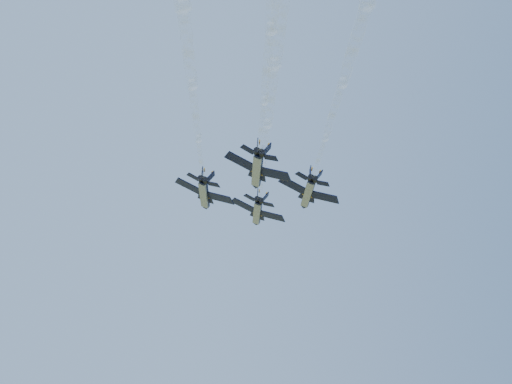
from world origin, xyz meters
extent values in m
cylinder|color=black|center=(5.21, 13.35, 96.82)|extent=(3.72, 11.99, 1.97)
cone|color=black|center=(6.27, 20.35, 96.82)|extent=(2.29, 2.59, 1.97)
ellipsoid|color=black|center=(5.85, 16.32, 97.27)|extent=(1.39, 2.28, 1.00)
cube|color=gray|center=(5.00, 13.38, 96.28)|extent=(2.96, 10.71, 0.87)
cube|color=black|center=(2.29, 13.07, 97.85)|extent=(5.27, 3.61, 2.06)
cube|color=#FFA90D|center=(2.55, 14.57, 97.94)|extent=(4.73, 1.08, 2.03)
cube|color=black|center=(7.86, 12.23, 95.62)|extent=(5.63, 4.73, 2.06)
cube|color=#FFA90D|center=(8.12, 13.72, 95.70)|extent=(4.38, 2.40, 2.03)
cube|color=black|center=(2.65, 8.03, 97.51)|extent=(2.47, 1.90, 0.97)
cube|color=black|center=(6.09, 7.51, 96.13)|extent=(2.62, 2.35, 0.97)
cube|color=black|center=(4.22, 8.42, 98.26)|extent=(0.58, 1.98, 2.32)
cube|color=black|center=(5.62, 8.21, 97.70)|extent=(1.87, 2.18, 1.88)
cylinder|color=black|center=(3.88, 7.21, 96.88)|extent=(1.42, 1.25, 1.27)
cylinder|color=black|center=(4.61, 7.10, 96.59)|extent=(1.42, 1.25, 1.27)
cylinder|color=black|center=(-6.37, 4.35, 96.82)|extent=(3.72, 11.99, 1.97)
cone|color=black|center=(-5.31, 11.35, 96.82)|extent=(2.29, 2.59, 1.97)
ellipsoid|color=black|center=(-5.74, 7.32, 97.27)|extent=(1.39, 2.28, 1.00)
cube|color=gray|center=(-6.58, 4.38, 96.28)|extent=(2.96, 10.71, 0.87)
cube|color=black|center=(-9.30, 4.07, 97.85)|extent=(5.27, 3.61, 2.06)
cube|color=#FFA90D|center=(-9.04, 5.56, 97.94)|extent=(4.73, 1.08, 2.03)
cube|color=black|center=(-3.72, 3.23, 95.62)|extent=(5.63, 4.73, 2.06)
cube|color=#FFA90D|center=(-3.46, 4.72, 95.70)|extent=(4.38, 2.40, 2.03)
cube|color=black|center=(-8.93, -0.98, 97.51)|extent=(2.47, 1.90, 0.97)
cube|color=black|center=(-5.49, -1.50, 96.13)|extent=(2.62, 2.35, 0.97)
cube|color=black|center=(-7.36, -0.58, 98.26)|extent=(0.58, 1.98, 2.32)
cube|color=black|center=(-5.97, -0.79, 97.70)|extent=(1.87, 2.18, 1.88)
cylinder|color=black|center=(-7.71, -1.79, 96.88)|extent=(1.42, 1.25, 1.27)
cylinder|color=black|center=(-6.97, -1.90, 96.59)|extent=(1.42, 1.25, 1.27)
cylinder|color=black|center=(12.33, 0.55, 96.82)|extent=(3.72, 11.99, 1.97)
cone|color=black|center=(13.39, 7.54, 96.82)|extent=(2.29, 2.59, 1.97)
ellipsoid|color=black|center=(12.97, 3.52, 97.27)|extent=(1.39, 2.28, 1.00)
cube|color=gray|center=(12.12, 0.58, 96.28)|extent=(2.96, 10.71, 0.87)
cube|color=black|center=(9.41, 0.27, 97.85)|extent=(5.27, 3.61, 2.06)
cube|color=#FFA90D|center=(9.67, 1.76, 97.94)|extent=(4.73, 1.08, 2.03)
cube|color=black|center=(14.98, -0.58, 95.62)|extent=(5.63, 4.73, 2.06)
cube|color=#FFA90D|center=(15.24, 0.92, 95.70)|extent=(4.38, 2.40, 2.03)
cube|color=black|center=(9.77, -4.78, 97.51)|extent=(2.47, 1.90, 0.97)
cube|color=black|center=(13.21, -5.30, 96.13)|extent=(2.62, 2.35, 0.97)
cube|color=black|center=(11.34, -4.38, 98.26)|extent=(0.58, 1.98, 2.32)
cube|color=black|center=(12.74, -4.59, 97.70)|extent=(1.87, 2.18, 1.88)
cylinder|color=black|center=(11.00, -5.59, 96.88)|extent=(1.42, 1.25, 1.27)
cylinder|color=black|center=(11.73, -5.71, 96.59)|extent=(1.42, 1.25, 1.27)
cylinder|color=black|center=(1.16, -8.84, 96.82)|extent=(3.72, 11.99, 1.97)
cone|color=black|center=(2.22, -1.84, 96.82)|extent=(2.29, 2.59, 1.97)
ellipsoid|color=black|center=(1.79, -5.86, 97.27)|extent=(1.39, 2.28, 1.00)
cube|color=gray|center=(0.95, -8.80, 96.28)|extent=(2.96, 10.71, 0.87)
cube|color=black|center=(-1.77, -9.12, 97.85)|extent=(5.27, 3.61, 2.06)
cube|color=#FFA90D|center=(-1.51, -7.62, 97.94)|extent=(4.73, 1.08, 2.03)
cube|color=black|center=(3.81, -9.96, 95.62)|extent=(5.63, 4.73, 2.06)
cube|color=#FFA90D|center=(4.07, -8.46, 95.70)|extent=(4.38, 2.40, 2.03)
cube|color=black|center=(-1.41, -14.16, 97.51)|extent=(2.47, 1.90, 0.97)
cube|color=black|center=(2.04, -14.68, 96.13)|extent=(2.62, 2.35, 0.97)
cube|color=black|center=(0.17, -13.77, 98.26)|extent=(0.58, 1.98, 2.32)
cube|color=black|center=(1.56, -13.98, 97.70)|extent=(1.87, 2.18, 1.88)
cylinder|color=black|center=(-0.18, -14.98, 96.88)|extent=(1.42, 1.25, 1.27)
cylinder|color=black|center=(0.56, -15.09, 96.59)|extent=(1.42, 1.25, 1.27)
cylinder|color=white|center=(3.16, -0.23, 96.82)|extent=(3.32, 15.29, 1.04)
cylinder|color=white|center=(1.01, -14.50, 96.82)|extent=(3.71, 15.35, 1.44)
cylinder|color=white|center=(-1.15, -28.78, 96.82)|extent=(4.17, 15.42, 1.90)
cylinder|color=white|center=(-3.31, -43.06, 96.82)|extent=(4.69, 15.50, 2.43)
cylinder|color=white|center=(-8.42, -9.23, 96.82)|extent=(3.32, 15.29, 1.04)
cylinder|color=white|center=(-10.58, -23.51, 96.82)|extent=(3.71, 15.35, 1.44)
cylinder|color=white|center=(-12.73, -37.78, 96.82)|extent=(4.17, 15.42, 1.90)
cylinder|color=white|center=(10.28, -13.03, 96.82)|extent=(3.32, 15.29, 1.04)
cylinder|color=white|center=(8.13, -27.31, 96.82)|extent=(3.71, 15.35, 1.44)
cylinder|color=white|center=(5.97, -41.58, 96.82)|extent=(4.17, 15.42, 1.90)
cylinder|color=white|center=(-0.89, -22.42, 96.82)|extent=(3.32, 15.29, 1.04)
cylinder|color=white|center=(-3.05, -36.69, 96.82)|extent=(3.71, 15.35, 1.44)
camera|label=1|loc=(-14.45, -94.40, 61.14)|focal=40.00mm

